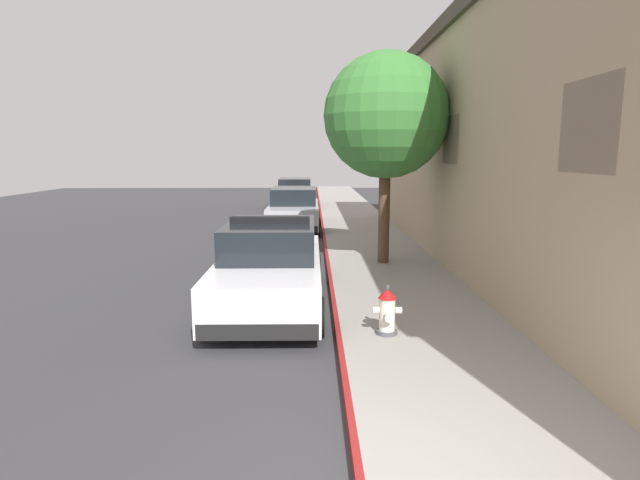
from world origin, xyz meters
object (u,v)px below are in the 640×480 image
at_px(fire_hydrant, 387,312).
at_px(street_tree, 386,116).
at_px(police_cruiser, 270,266).
at_px(parked_car_dark_far, 295,194).
at_px(parked_car_silver_ahead, 294,210).

xyz_separation_m(fire_hydrant, street_tree, (0.66, 5.20, 3.23)).
xyz_separation_m(police_cruiser, street_tree, (2.57, 3.15, 2.98)).
bearing_deg(parked_car_dark_far, police_cruiser, -89.63).
bearing_deg(street_tree, fire_hydrant, -97.21).
relative_size(parked_car_dark_far, street_tree, 0.95).
bearing_deg(fire_hydrant, parked_car_silver_ahead, 98.53).
bearing_deg(street_tree, parked_car_dark_far, 100.39).
bearing_deg(fire_hydrant, parked_car_dark_far, 95.83).
distance_m(fire_hydrant, street_tree, 6.16).
height_order(parked_car_silver_ahead, parked_car_dark_far, same).
bearing_deg(police_cruiser, parked_car_silver_ahead, 89.46).
xyz_separation_m(parked_car_silver_ahead, parked_car_dark_far, (-0.21, 7.73, 0.00)).
distance_m(parked_car_silver_ahead, fire_hydrant, 12.23).
bearing_deg(parked_car_dark_far, parked_car_silver_ahead, -88.45).
bearing_deg(street_tree, police_cruiser, -129.17).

